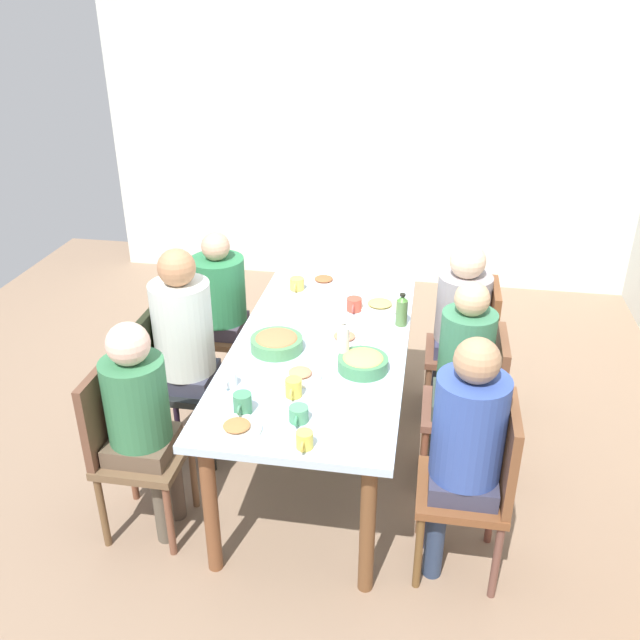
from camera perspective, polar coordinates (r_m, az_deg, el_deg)
name	(u,v)px	position (r m, az deg, el deg)	size (l,w,h in m)	color
ground_plane	(320,462)	(4.01, 0.00, -11.85)	(6.53, 6.53, 0.00)	#876C56
wall_left	(375,136)	(6.01, 4.63, 15.20)	(0.12, 4.72, 2.60)	silver
dining_table	(320,359)	(3.62, 0.00, -3.33)	(1.91, 0.91, 0.77)	silver
chair_0	(127,442)	(3.44, -15.95, -9.84)	(0.40, 0.40, 0.90)	brown
person_0	(140,412)	(3.30, -14.90, -7.49)	(0.30, 0.30, 1.16)	brown
chair_1	(174,374)	(3.92, -12.18, -4.45)	(0.40, 0.40, 0.90)	black
person_1	(185,336)	(3.77, -11.28, -1.37)	(0.33, 0.33, 1.26)	#333A4E
chair_2	(481,481)	(3.18, 13.41, -13.03)	(0.40, 0.40, 0.90)	brown
person_2	(465,438)	(3.03, 12.14, -9.72)	(0.31, 0.31, 1.22)	navy
chair_3	(476,402)	(3.69, 13.01, -6.72)	(0.40, 0.40, 0.90)	brown
person_3	(462,369)	(3.58, 11.86, -4.06)	(0.30, 0.30, 1.19)	#384444
chair_4	(472,344)	(4.24, 12.72, -2.00)	(0.40, 0.40, 0.90)	brown
person_4	(460,315)	(4.14, 11.74, 0.39)	(0.32, 0.32, 1.15)	#30384F
chair_5	(209,323)	(4.44, -9.30, -0.26)	(0.40, 0.40, 0.90)	brown
person_5	(221,299)	(4.34, -8.34, 1.75)	(0.34, 0.34, 1.13)	#3C4949
plate_0	(344,338)	(3.62, 2.07, -1.53)	(0.21, 0.21, 0.04)	silver
plate_1	(300,375)	(3.30, -1.68, -4.62)	(0.21, 0.21, 0.04)	silver
plate_2	(380,305)	(4.00, 5.06, 1.25)	(0.26, 0.26, 0.04)	silver
plate_3	(237,428)	(2.96, -7.02, -9.00)	(0.21, 0.21, 0.04)	white
plate_4	(324,281)	(4.31, 0.31, 3.34)	(0.21, 0.21, 0.04)	silver
bowl_0	(277,342)	(3.53, -3.68, -1.88)	(0.27, 0.27, 0.09)	#4D8854
bowl_1	(363,362)	(3.35, 3.64, -3.56)	(0.25, 0.25, 0.09)	#428152
cup_0	(293,388)	(3.14, -2.25, -5.74)	(0.11, 0.08, 0.09)	#DFC346
cup_1	(354,305)	(3.94, 2.90, 1.30)	(0.12, 0.09, 0.08)	#CD4836
cup_2	(304,440)	(2.83, -1.32, -10.09)	(0.11, 0.07, 0.08)	#DFCC4E
cup_3	(229,379)	(3.25, -7.66, -4.97)	(0.11, 0.07, 0.07)	white
cup_4	(243,404)	(3.04, -6.55, -7.01)	(0.12, 0.08, 0.10)	#40835C
cup_5	(299,414)	(2.98, -1.81, -7.95)	(0.12, 0.09, 0.07)	#4E9268
cup_6	(297,284)	(4.20, -1.96, 3.04)	(0.12, 0.09, 0.08)	#E4C050
bottle_0	(343,343)	(3.37, 1.98, -1.93)	(0.06, 0.06, 0.24)	silver
bottle_1	(402,310)	(3.78, 6.90, 0.80)	(0.06, 0.06, 0.19)	#567940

